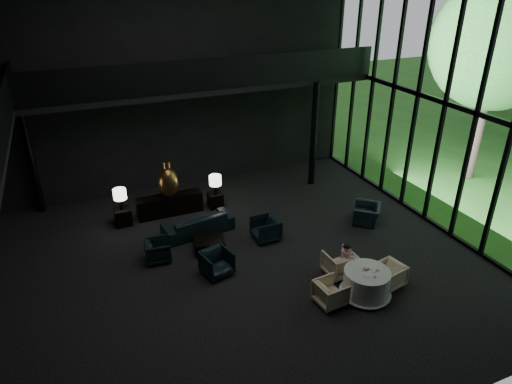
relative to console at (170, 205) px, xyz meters
name	(u,v)px	position (x,y,z in m)	size (l,w,h in m)	color
floor	(233,265)	(0.92, -3.71, -0.35)	(14.00, 12.00, 0.02)	black
wall_back	(171,82)	(0.92, 2.29, 3.65)	(14.00, 0.04, 8.00)	black
wall_front	(378,261)	(0.92, -9.71, 3.65)	(14.00, 0.04, 8.00)	black
curtain_wall	(445,103)	(7.87, -3.71, 3.65)	(0.20, 12.00, 8.00)	black
mezzanine_back	(207,86)	(1.92, 1.29, 3.65)	(12.00, 2.00, 0.25)	black
railing_back	(215,74)	(1.92, 0.29, 4.25)	(12.00, 0.06, 1.00)	black
column_nw	(30,158)	(-4.08, 1.99, 1.65)	(0.24, 0.24, 4.00)	black
column_ne	(314,135)	(5.72, 0.29, 1.65)	(0.24, 0.24, 4.00)	black
tree_near	(498,43)	(11.92, -1.71, 4.88)	(4.80, 4.80, 7.65)	#382D23
console	(170,205)	(0.00, 0.00, 0.00)	(2.22, 0.50, 0.71)	black
bronze_urn	(168,182)	(0.00, -0.07, 0.90)	(0.68, 0.68, 1.27)	olive
side_table_left	(123,216)	(-1.60, -0.09, -0.07)	(0.52, 0.52, 0.57)	black
table_lamp_left	(120,195)	(-1.60, -0.09, 0.73)	(0.43, 0.43, 0.71)	black
side_table_right	(215,200)	(1.60, -0.12, -0.09)	(0.48, 0.48, 0.53)	black
table_lamp_right	(215,181)	(1.60, -0.21, 0.69)	(0.43, 0.43, 0.72)	black
sofa	(198,219)	(0.53, -1.57, 0.12)	(2.42, 0.71, 0.95)	black
lounge_armchair_west	(158,250)	(-0.99, -2.61, -0.02)	(0.64, 0.60, 0.66)	#17272E
lounge_armchair_east	(266,228)	(2.36, -2.79, 0.06)	(0.80, 0.75, 0.83)	black
lounge_armchair_south	(217,262)	(0.37, -3.92, 0.04)	(0.77, 0.72, 0.79)	black
window_armchair	(367,212)	(5.89, -3.14, 0.01)	(0.84, 0.55, 0.73)	black
coffee_table	(209,243)	(0.55, -2.64, -0.16)	(0.89, 0.89, 0.40)	black
dining_table	(366,285)	(3.61, -6.31, -0.03)	(1.34, 1.34, 0.75)	white
dining_chair_north	(339,262)	(3.47, -5.25, 0.03)	(0.75, 0.70, 0.77)	beige
dining_chair_east	(389,275)	(4.44, -6.19, -0.03)	(0.63, 0.59, 0.64)	beige
dining_chair_west	(331,292)	(2.60, -6.22, -0.02)	(0.66, 0.61, 0.68)	beige
child	(346,254)	(3.56, -5.41, 0.40)	(0.28, 0.28, 0.60)	pink
plate_a	(368,275)	(3.52, -6.42, 0.40)	(0.22, 0.22, 0.01)	white
plate_b	(369,266)	(3.77, -6.14, 0.40)	(0.24, 0.24, 0.02)	white
saucer	(375,271)	(3.78, -6.36, 0.40)	(0.14, 0.14, 0.01)	white
coffee_cup	(377,269)	(3.85, -6.37, 0.44)	(0.09, 0.09, 0.07)	white
cereal_bowl	(366,268)	(3.63, -6.21, 0.44)	(0.16, 0.16, 0.08)	white
cream_pot	(375,277)	(3.62, -6.59, 0.43)	(0.06, 0.06, 0.07)	#99999E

